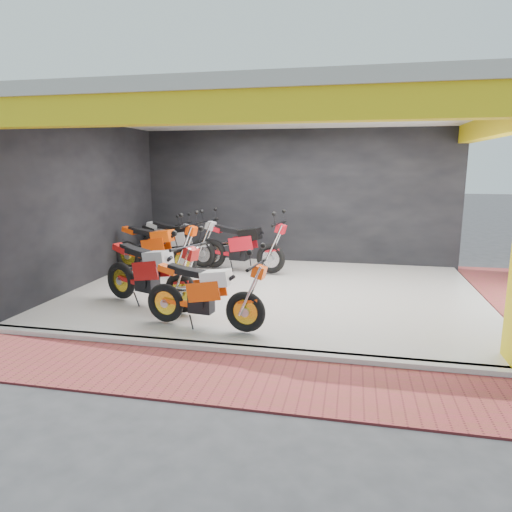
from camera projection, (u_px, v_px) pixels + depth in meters
The scene contains 15 objects.
ground at pixel (254, 328), 7.35m from camera, with size 80.00×80.00×0.00m, color #2D2D30.
showroom_floor at pixel (275, 292), 9.26m from camera, with size 8.00×6.00×0.10m, color white.
showroom_ceiling at pixel (276, 110), 8.57m from camera, with size 8.40×6.40×0.20m, color beige.
back_wall at pixel (295, 198), 11.91m from camera, with size 8.20×0.20×3.50m, color black.
left_wall at pixel (87, 205), 9.77m from camera, with size 0.20×6.20×3.50m, color black.
header_beam_front at pixel (237, 107), 5.75m from camera, with size 8.40×0.30×0.40m, color yellow.
header_beam_right at pixel (506, 123), 7.81m from camera, with size 0.30×6.40×0.40m, color yellow.
floor_kerb at pixel (238, 350), 6.36m from camera, with size 8.00×0.20×0.10m, color white.
paver_front at pixel (223, 377), 5.62m from camera, with size 9.00×1.40×0.03m, color maroon.
moto_hero at pixel (245, 292), 6.73m from camera, with size 2.10×0.78×1.28m, color #FF4B0A, non-canonical shape.
moto_row_a at pixel (181, 273), 7.63m from camera, with size 2.32×0.86×1.42m, color #B31513, non-canonical shape.
moto_row_b at pixel (271, 244), 10.46m from camera, with size 2.34×0.87×1.43m, color red, non-canonical shape.
moto_row_c at pixel (183, 246), 10.18m from camera, with size 2.34×0.87×1.43m, color #DB3D09, non-canonical shape.
moto_row_d at pixel (202, 240), 11.08m from camera, with size 2.33×0.86×1.42m, color #B0B3B9, non-canonical shape.
moto_row_e at pixel (179, 239), 11.87m from camera, with size 1.99×0.74×1.22m, color #A2A5AA, non-canonical shape.
Camera 1 is at (1.49, -6.82, 2.57)m, focal length 32.00 mm.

